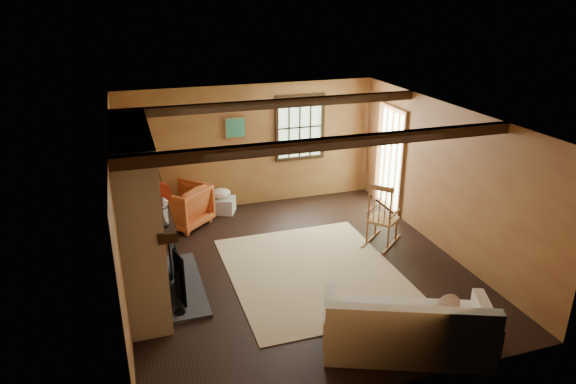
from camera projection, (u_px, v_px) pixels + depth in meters
name	position (u px, v px, depth m)	size (l,w,h in m)	color
ground	(296.00, 268.00, 7.97)	(5.50, 5.50, 0.00)	black
room_envelope	(305.00, 161.00, 7.67)	(5.02, 5.52, 2.44)	olive
fireplace	(141.00, 222.00, 6.92)	(1.02, 2.30, 2.40)	#AE6143
rug	(313.00, 272.00, 7.85)	(2.50, 3.00, 0.01)	beige
rocking_chair	(382.00, 218.00, 8.58)	(0.88, 0.83, 1.10)	tan
sofa	(407.00, 330.00, 6.04)	(2.14, 1.55, 0.79)	white
firewood_pile	(150.00, 214.00, 9.60)	(0.68, 0.12, 0.25)	brown
laundry_basket	(221.00, 205.00, 9.92)	(0.50, 0.38, 0.30)	silver
basket_pillow	(221.00, 193.00, 9.84)	(0.38, 0.30, 0.19)	white
armchair	(183.00, 206.00, 9.29)	(0.83, 0.85, 0.77)	#BF6026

